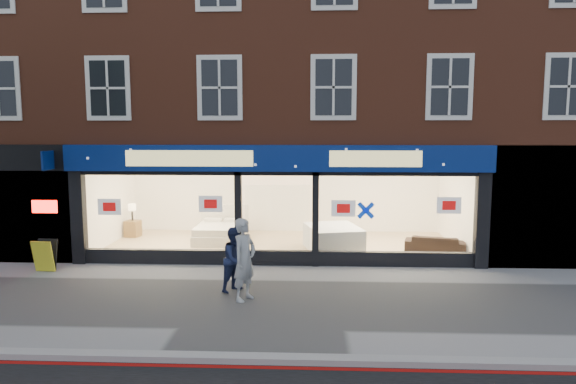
# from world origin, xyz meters

# --- Properties ---
(ground) EXTENTS (120.00, 120.00, 0.00)m
(ground) POSITION_xyz_m (0.00, 0.00, 0.00)
(ground) COLOR gray
(ground) RESTS_ON ground
(kerb_line) EXTENTS (60.00, 0.10, 0.01)m
(kerb_line) POSITION_xyz_m (0.00, -3.10, 0.01)
(kerb_line) COLOR #8C0A07
(kerb_line) RESTS_ON ground
(kerb_stone) EXTENTS (60.00, 0.25, 0.12)m
(kerb_stone) POSITION_xyz_m (0.00, -2.90, 0.06)
(kerb_stone) COLOR gray
(kerb_stone) RESTS_ON ground
(showroom_floor) EXTENTS (11.00, 4.50, 0.10)m
(showroom_floor) POSITION_xyz_m (0.00, 5.25, 0.05)
(showroom_floor) COLOR tan
(showroom_floor) RESTS_ON ground
(building) EXTENTS (19.00, 8.26, 10.30)m
(building) POSITION_xyz_m (-0.02, 6.93, 6.67)
(building) COLOR brown
(building) RESTS_ON ground
(display_bed) EXTENTS (1.61, 1.93, 1.08)m
(display_bed) POSITION_xyz_m (-2.00, 5.63, 0.41)
(display_bed) COLOR beige
(display_bed) RESTS_ON showroom_floor
(bedside_table) EXTENTS (0.52, 0.52, 0.55)m
(bedside_table) POSITION_xyz_m (-5.10, 6.16, 0.38)
(bedside_table) COLOR brown
(bedside_table) RESTS_ON showroom_floor
(mattress_stack) EXTENTS (1.84, 2.12, 0.72)m
(mattress_stack) POSITION_xyz_m (1.60, 4.48, 0.46)
(mattress_stack) COLOR silver
(mattress_stack) RESTS_ON showroom_floor
(sofa) EXTENTS (1.83, 1.10, 0.50)m
(sofa) POSITION_xyz_m (4.60, 4.34, 0.35)
(sofa) COLOR black
(sofa) RESTS_ON showroom_floor
(a_board) EXTENTS (0.58, 0.40, 0.85)m
(a_board) POSITION_xyz_m (-6.03, 2.15, 0.43)
(a_board) COLOR gold
(a_board) RESTS_ON ground
(pedestrian_grey) EXTENTS (0.70, 0.78, 1.80)m
(pedestrian_grey) POSITION_xyz_m (-0.51, 0.13, 0.90)
(pedestrian_grey) COLOR #9B9EA2
(pedestrian_grey) RESTS_ON ground
(pedestrian_blue) EXTENTS (0.89, 0.92, 1.50)m
(pedestrian_blue) POSITION_xyz_m (-0.79, 0.73, 0.75)
(pedestrian_blue) COLOR #182145
(pedestrian_blue) RESTS_ON ground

